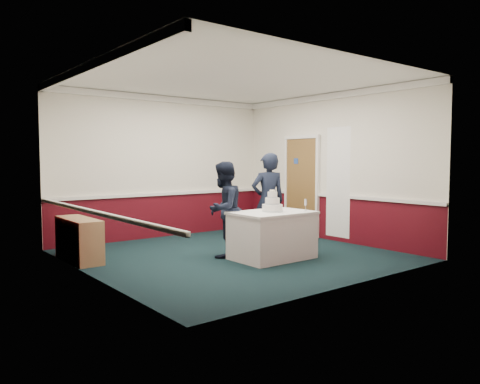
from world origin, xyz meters
TOP-DOWN VIEW (x-y plane):
  - ground at (0.00, 0.00)m, footprint 5.00×5.00m
  - room_shell at (0.08, 0.61)m, footprint 5.00×5.00m
  - sideboard at (-2.28, 1.20)m, footprint 0.41×1.20m
  - cake_table at (0.32, -0.62)m, footprint 1.32×0.92m
  - wedding_cake at (0.32, -0.62)m, footprint 0.35×0.35m
  - cake_knife at (0.29, -0.82)m, footprint 0.05×0.22m
  - champagne_flute at (0.82, -0.90)m, footprint 0.05×0.05m
  - person_man at (-0.22, 0.01)m, footprint 0.98×0.90m
  - person_woman at (0.85, 0.08)m, footprint 0.75×0.61m

SIDE VIEW (x-z plane):
  - ground at x=0.00m, z-range 0.00..0.00m
  - sideboard at x=-2.28m, z-range 0.00..0.70m
  - cake_table at x=0.32m, z-range 0.01..0.80m
  - cake_knife at x=0.29m, z-range 0.79..0.79m
  - person_man at x=-0.22m, z-range 0.00..1.62m
  - person_woman at x=0.85m, z-range 0.00..1.78m
  - wedding_cake at x=0.32m, z-range 0.72..1.08m
  - champagne_flute at x=0.82m, z-range 0.83..1.03m
  - room_shell at x=0.08m, z-range 0.47..3.47m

